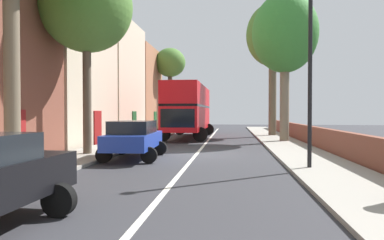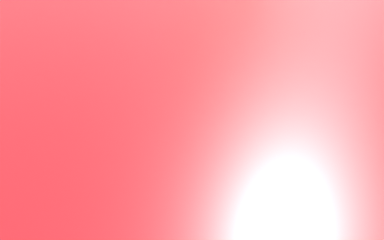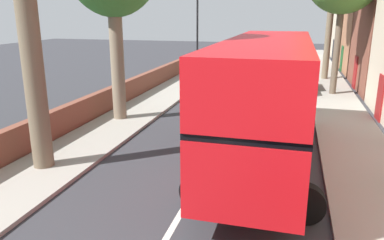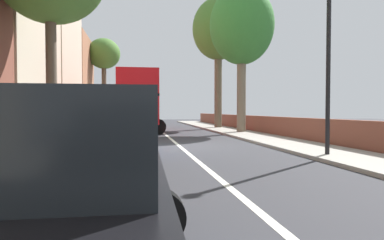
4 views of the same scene
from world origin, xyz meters
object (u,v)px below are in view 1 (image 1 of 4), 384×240
Objects in this scene: parked_car_blue_left_1 at (134,137)px; double_decker_bus at (189,108)px; street_tree_right_1 at (273,36)px; lamppost_right at (310,59)px; street_tree_left_0 at (87,7)px; parked_car_blue_left_4 at (193,122)px; street_tree_right_3 at (285,34)px; street_tree_left_4 at (170,64)px.

double_decker_bus is at bearing 86.36° from parked_car_blue_left_1.
street_tree_right_1 reaches higher than lamppost_right.
parked_car_blue_left_1 is 0.50× the size of street_tree_left_0.
street_tree_left_0 is at bearing -96.32° from parked_car_blue_left_4.
double_decker_bus is at bearing -160.28° from street_tree_right_1.
street_tree_right_3 is at bearing -26.85° from double_decker_bus.
street_tree_right_1 reaches higher than parked_car_blue_left_4.
parked_car_blue_left_4 reaches higher than parked_car_blue_left_1.
lamppost_right is (6.80, -24.63, 2.83)m from parked_car_blue_left_4.
parked_car_blue_left_1 is 0.40× the size of street_tree_right_1.
street_tree_right_1 is at bearing 87.53° from lamppost_right.
parked_car_blue_left_4 is 25.71m from lamppost_right.
street_tree_right_3 is at bearing -88.99° from street_tree_right_1.
street_tree_right_1 is at bearing 55.06° from street_tree_left_0.
parked_car_blue_left_4 is at bearing 90.01° from parked_car_blue_left_1.
street_tree_left_4 is (-10.38, 14.96, 0.30)m from street_tree_right_3.
street_tree_left_0 is 17.43m from street_tree_right_1.
street_tree_right_1 reaches higher than street_tree_left_4.
street_tree_left_0 is 13.06m from street_tree_right_3.
lamppost_right reaches higher than parked_car_blue_left_1.
parked_car_blue_left_4 is 0.47× the size of street_tree_left_4.
parked_car_blue_left_1 is at bearing -16.94° from street_tree_left_0.
street_tree_left_0 is (-2.40, -21.63, 5.78)m from parked_car_blue_left_4.
parked_car_blue_left_1 is 6.34m from street_tree_left_0.
parked_car_blue_left_1 is 1.03× the size of parked_car_blue_left_4.
street_tree_left_4 reaches higher than parked_car_blue_left_4.
street_tree_left_4 is at bearing 148.63° from parked_car_blue_left_4.
street_tree_left_0 reaches higher than lamppost_right.
street_tree_right_1 reaches higher than double_decker_bus.
lamppost_right is (6.00, -14.81, 1.45)m from double_decker_bus.
lamppost_right is (6.80, -2.26, 2.87)m from parked_car_blue_left_1.
street_tree_left_4 reaches higher than double_decker_bus.
street_tree_right_1 reaches higher than parked_car_blue_left_1.
street_tree_left_0 is 0.90× the size of street_tree_right_3.
street_tree_left_4 is at bearing 107.10° from double_decker_bus.
street_tree_right_3 is at bearing -55.23° from street_tree_left_4.
parked_car_blue_left_4 is at bearing -31.37° from street_tree_left_4.
street_tree_left_0 is at bearing -124.94° from street_tree_right_1.
street_tree_right_3 reaches higher than street_tree_left_0.
parked_car_blue_left_1 is 0.45× the size of street_tree_right_3.
street_tree_left_0 is 10.11m from lamppost_right.
street_tree_right_3 is 1.07× the size of street_tree_left_4.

